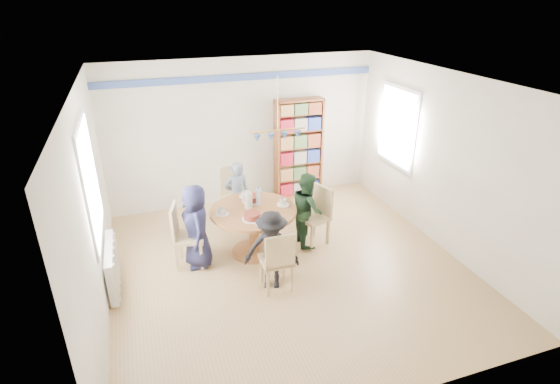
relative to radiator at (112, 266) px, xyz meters
name	(u,v)px	position (x,y,z in m)	size (l,w,h in m)	color
ground	(289,267)	(2.42, -0.30, -0.35)	(5.00, 5.00, 0.00)	tan
room_shell	(253,145)	(2.16, 0.57, 1.30)	(5.00, 5.00, 5.00)	white
radiator	(112,266)	(0.00, 0.00, 0.00)	(0.12, 1.00, 0.60)	silver
dining_table	(254,221)	(2.05, 0.26, 0.21)	(1.30, 1.30, 0.75)	#925E30
chair_left	(183,233)	(1.00, 0.27, 0.18)	(0.53, 0.53, 0.97)	#D5BA83
chair_right	(317,213)	(3.10, 0.26, 0.17)	(0.53, 0.53, 0.94)	#D5BA83
chair_far	(236,192)	(2.03, 1.33, 0.22)	(0.58, 0.58, 1.04)	#D5BA83
chair_near	(278,259)	(2.09, -0.76, 0.15)	(0.41, 0.41, 0.91)	#D5BA83
person_left	(196,226)	(1.18, 0.21, 0.29)	(0.62, 0.40, 1.27)	#181A36
person_right	(307,209)	(2.93, 0.28, 0.25)	(0.58, 0.46, 1.20)	black
person_far	(237,195)	(2.01, 1.15, 0.24)	(0.43, 0.28, 1.19)	gray
person_near	(272,250)	(2.05, -0.64, 0.22)	(0.74, 0.42, 1.14)	black
bookshelf	(298,150)	(3.45, 2.04, 0.60)	(0.92, 0.28, 1.93)	brown
tableware	(251,205)	(2.02, 0.28, 0.47)	(1.14, 1.14, 0.30)	white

